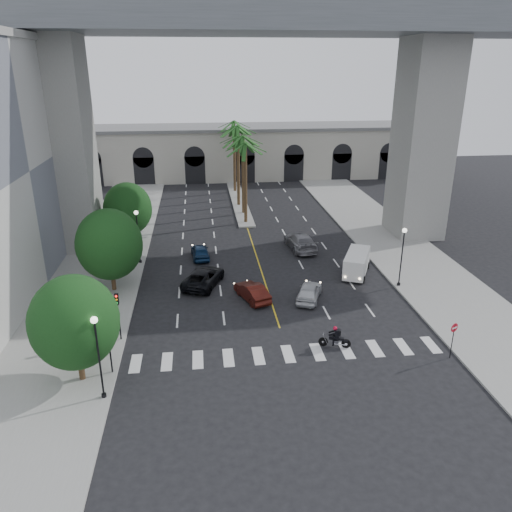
{
  "coord_description": "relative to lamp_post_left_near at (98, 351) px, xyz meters",
  "views": [
    {
      "loc": [
        -5.43,
        -29.76,
        18.09
      ],
      "look_at": [
        -1.29,
        6.0,
        4.2
      ],
      "focal_mm": 35.0,
      "sensor_mm": 36.0,
      "label": 1
    }
  ],
  "objects": [
    {
      "name": "ground",
      "position": [
        11.4,
        5.0,
        -3.22
      ],
      "size": [
        140.0,
        140.0,
        0.0
      ],
      "primitive_type": "plane",
      "color": "black",
      "rests_on": "ground"
    },
    {
      "name": "sidewalk_left",
      "position": [
        -3.6,
        20.0,
        -3.15
      ],
      "size": [
        8.0,
        100.0,
        0.15
      ],
      "primitive_type": "cube",
      "color": "gray",
      "rests_on": "ground"
    },
    {
      "name": "sidewalk_right",
      "position": [
        26.4,
        20.0,
        -3.15
      ],
      "size": [
        8.0,
        100.0,
        0.15
      ],
      "primitive_type": "cube",
      "color": "gray",
      "rests_on": "ground"
    },
    {
      "name": "median",
      "position": [
        11.4,
        43.0,
        -3.12
      ],
      "size": [
        2.0,
        24.0,
        0.2
      ],
      "primitive_type": "cube",
      "color": "gray",
      "rests_on": "ground"
    },
    {
      "name": "pier_building",
      "position": [
        11.4,
        60.0,
        1.04
      ],
      "size": [
        71.0,
        10.5,
        8.5
      ],
      "color": "#B9B3A6",
      "rests_on": "ground"
    },
    {
      "name": "bridge",
      "position": [
        14.82,
        27.0,
        15.29
      ],
      "size": [
        75.0,
        13.0,
        26.0
      ],
      "color": "gray",
      "rests_on": "ground"
    },
    {
      "name": "palm_a",
      "position": [
        11.4,
        33.0,
        5.88
      ],
      "size": [
        3.2,
        3.2,
        10.3
      ],
      "color": "#47331E",
      "rests_on": "ground"
    },
    {
      "name": "palm_b",
      "position": [
        11.5,
        37.0,
        6.15
      ],
      "size": [
        3.2,
        3.2,
        10.6
      ],
      "color": "#47331E",
      "rests_on": "ground"
    },
    {
      "name": "palm_c",
      "position": [
        11.2,
        41.0,
        5.69
      ],
      "size": [
        3.2,
        3.2,
        10.1
      ],
      "color": "#47331E",
      "rests_on": "ground"
    },
    {
      "name": "palm_d",
      "position": [
        11.55,
        45.0,
        6.43
      ],
      "size": [
        3.2,
        3.2,
        10.9
      ],
      "color": "#47331E",
      "rests_on": "ground"
    },
    {
      "name": "palm_e",
      "position": [
        11.3,
        49.0,
        5.97
      ],
      "size": [
        3.2,
        3.2,
        10.4
      ],
      "color": "#47331E",
      "rests_on": "ground"
    },
    {
      "name": "palm_f",
      "position": [
        11.6,
        53.0,
        6.24
      ],
      "size": [
        3.2,
        3.2,
        10.7
      ],
      "color": "#47331E",
      "rests_on": "ground"
    },
    {
      "name": "street_tree_near",
      "position": [
        -1.6,
        2.0,
        0.8
      ],
      "size": [
        5.2,
        5.2,
        6.89
      ],
      "color": "#382616",
      "rests_on": "ground"
    },
    {
      "name": "street_tree_mid",
      "position": [
        -1.6,
        15.0,
        0.99
      ],
      "size": [
        5.44,
        5.44,
        7.21
      ],
      "color": "#382616",
      "rests_on": "ground"
    },
    {
      "name": "street_tree_far",
      "position": [
        -1.6,
        27.0,
        0.68
      ],
      "size": [
        5.04,
        5.04,
        6.68
      ],
      "color": "#382616",
      "rests_on": "ground"
    },
    {
      "name": "lamp_post_left_near",
      "position": [
        0.0,
        0.0,
        0.0
      ],
      "size": [
        0.4,
        0.4,
        5.35
      ],
      "color": "black",
      "rests_on": "ground"
    },
    {
      "name": "lamp_post_left_far",
      "position": [
        0.0,
        21.0,
        0.0
      ],
      "size": [
        0.4,
        0.4,
        5.35
      ],
      "color": "black",
      "rests_on": "ground"
    },
    {
      "name": "lamp_post_right",
      "position": [
        22.8,
        13.0,
        0.0
      ],
      "size": [
        0.4,
        0.4,
        5.35
      ],
      "color": "black",
      "rests_on": "ground"
    },
    {
      "name": "traffic_signal_near",
      "position": [
        0.1,
        2.5,
        -0.71
      ],
      "size": [
        0.25,
        0.18,
        3.65
      ],
      "color": "black",
      "rests_on": "ground"
    },
    {
      "name": "traffic_signal_far",
      "position": [
        0.1,
        6.5,
        -0.71
      ],
      "size": [
        0.25,
        0.18,
        3.65
      ],
      "color": "black",
      "rests_on": "ground"
    },
    {
      "name": "motorcycle_rider",
      "position": [
        14.76,
        4.0,
        -2.51
      ],
      "size": [
        2.13,
        0.8,
        1.58
      ],
      "rotation": [
        0.0,
        0.0,
        -0.29
      ],
      "color": "black",
      "rests_on": "ground"
    },
    {
      "name": "car_a",
      "position": [
        14.54,
        11.45,
        -2.51
      ],
      "size": [
        3.12,
        4.53,
        1.43
      ],
      "primitive_type": "imported",
      "rotation": [
        0.0,
        0.0,
        2.76
      ],
      "color": "silver",
      "rests_on": "ground"
    },
    {
      "name": "car_b",
      "position": [
        9.9,
        11.99,
        -2.52
      ],
      "size": [
        2.85,
        4.51,
        1.4
      ],
      "primitive_type": "imported",
      "rotation": [
        0.0,
        0.0,
        3.49
      ],
      "color": "#44130D",
      "rests_on": "ground"
    },
    {
      "name": "car_c",
      "position": [
        6.0,
        15.31,
        -2.46
      ],
      "size": [
        4.31,
        5.99,
        1.51
      ],
      "primitive_type": "imported",
      "rotation": [
        0.0,
        0.0,
        2.77
      ],
      "color": "black",
      "rests_on": "ground"
    },
    {
      "name": "car_d",
      "position": [
        16.2,
        23.28,
        -2.37
      ],
      "size": [
        2.89,
        6.05,
        1.7
      ],
      "primitive_type": "imported",
      "rotation": [
        0.0,
        0.0,
        3.23
      ],
      "color": "slate",
      "rests_on": "ground"
    },
    {
      "name": "car_e",
      "position": [
        5.79,
        21.88,
        -2.53
      ],
      "size": [
        1.99,
        4.19,
        1.38
      ],
      "primitive_type": "imported",
      "rotation": [
        0.0,
        0.0,
        3.23
      ],
      "color": "#0F284A",
      "rests_on": "ground"
    },
    {
      "name": "cargo_van",
      "position": [
        19.92,
        16.04,
        -2.06
      ],
      "size": [
        3.72,
        5.21,
        2.09
      ],
      "rotation": [
        0.0,
        0.0,
        -0.44
      ],
      "color": "silver",
      "rests_on": "ground"
    },
    {
      "name": "pedestrian_a",
      "position": [
        -4.54,
        10.83,
        -2.13
      ],
      "size": [
        0.8,
        0.66,
        1.88
      ],
      "primitive_type": "imported",
      "rotation": [
        0.0,
        0.0,
        0.36
      ],
      "color": "black",
      "rests_on": "sidewalk_left"
    },
    {
      "name": "pedestrian_b",
      "position": [
        -5.35,
        11.12,
        -2.16
      ],
      "size": [
        1.12,
        1.11,
        1.82
      ],
      "primitive_type": "imported",
      "rotation": [
        0.0,
        0.0,
        -0.75
      ],
      "color": "black",
      "rests_on": "sidewalk_left"
    },
    {
      "name": "do_not_enter_sign",
      "position": [
        21.9,
        1.81,
        -1.36
      ],
      "size": [
        0.58,
        0.29,
        2.57
      ],
      "rotation": [
        0.0,
        0.0,
        0.43
      ],
      "color": "black",
      "rests_on": "ground"
    }
  ]
}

